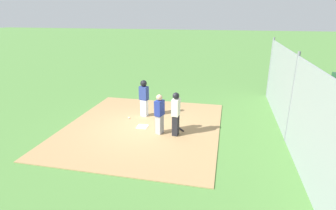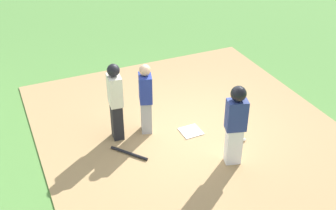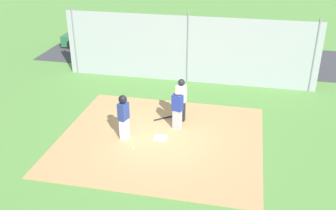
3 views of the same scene
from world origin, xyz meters
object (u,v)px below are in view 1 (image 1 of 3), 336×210
at_px(catcher, 159,114).
at_px(baseball, 129,118).
at_px(runner, 144,96).
at_px(home_plate, 142,127).
at_px(baseball_bat, 178,127).
at_px(umpire, 176,113).

relative_size(catcher, baseball, 21.70).
bearing_deg(runner, home_plate, 29.07).
distance_m(home_plate, baseball_bat, 1.53).
relative_size(home_plate, umpire, 0.25).
bearing_deg(catcher, baseball_bat, -117.69).
relative_size(home_plate, baseball_bat, 0.51).
relative_size(umpire, baseball, 23.46).
bearing_deg(home_plate, runner, 13.11).
bearing_deg(home_plate, baseball_bat, -81.85).
height_order(home_plate, catcher, catcher).
relative_size(baseball_bat, baseball, 11.61).
distance_m(baseball_bat, baseball, 2.45).
bearing_deg(baseball, umpire, -117.21).
xyz_separation_m(home_plate, baseball, (0.77, 0.88, 0.03)).
bearing_deg(runner, catcher, 50.38).
height_order(catcher, baseball_bat, catcher).
xyz_separation_m(umpire, baseball_bat, (0.68, 0.01, -0.88)).
relative_size(home_plate, catcher, 0.27).
distance_m(umpire, runner, 2.50).
xyz_separation_m(catcher, runner, (1.69, 1.16, 0.15)).
xyz_separation_m(home_plate, catcher, (-0.44, -0.87, 0.82)).
distance_m(runner, baseball_bat, 2.29).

